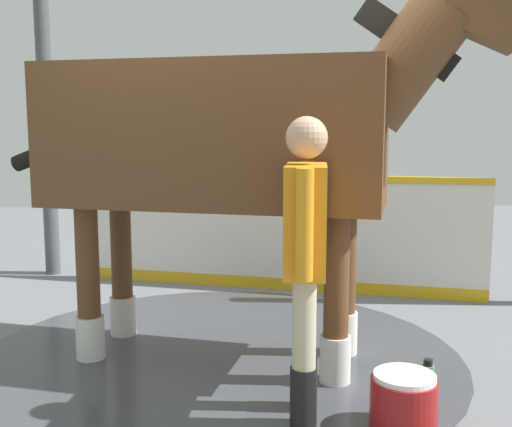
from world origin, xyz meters
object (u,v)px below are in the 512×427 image
handler (305,248)px  wash_bucket (404,402)px  horse (232,140)px  bottle_spray (427,378)px

handler → wash_bucket: 0.99m
horse → bottle_spray: horse is taller
handler → bottle_spray: (-0.27, 0.79, -0.87)m
horse → handler: bearing=-50.9°
horse → wash_bucket: 2.00m
horse → handler: horse is taller
bottle_spray → handler: bearing=-70.9°
handler → bottle_spray: size_ratio=7.59×
horse → wash_bucket: size_ratio=9.67×
bottle_spray → horse: bearing=-118.7°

